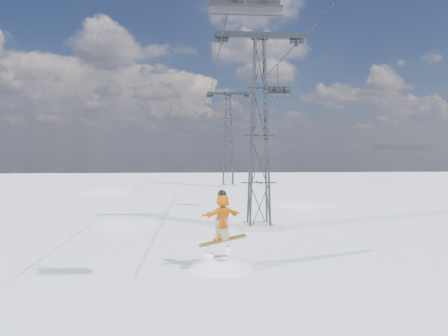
# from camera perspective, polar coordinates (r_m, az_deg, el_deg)

# --- Properties ---
(ground) EXTENTS (120.00, 120.00, 0.00)m
(ground) POSITION_cam_1_polar(r_m,az_deg,el_deg) (16.09, 6.43, -14.48)
(ground) COLOR white
(ground) RESTS_ON ground
(snow_terrain) EXTENTS (39.00, 37.00, 22.00)m
(snow_terrain) POSITION_cam_1_polar(r_m,az_deg,el_deg) (39.16, -6.70, -18.62)
(snow_terrain) COLOR white
(snow_terrain) RESTS_ON ground
(lift_tower_near) EXTENTS (5.20, 1.80, 11.43)m
(lift_tower_near) POSITION_cam_1_polar(r_m,az_deg,el_deg) (23.38, 5.04, 4.56)
(lift_tower_near) COLOR #999999
(lift_tower_near) RESTS_ON ground
(lift_tower_far) EXTENTS (5.20, 1.80, 11.43)m
(lift_tower_far) POSITION_cam_1_polar(r_m,az_deg,el_deg) (48.24, 0.59, 3.76)
(lift_tower_far) COLOR #999999
(lift_tower_far) RESTS_ON ground
(haul_cables) EXTENTS (4.46, 51.00, 0.06)m
(haul_cables) POSITION_cam_1_polar(r_m,az_deg,el_deg) (35.30, 2.22, 12.82)
(haul_cables) COLOR black
(haul_cables) RESTS_ON ground
(snowboarder_jump) EXTENTS (4.40, 4.40, 7.12)m
(snowboarder_jump) POSITION_cam_1_polar(r_m,az_deg,el_deg) (16.99, -0.28, -19.26)
(snowboarder_jump) COLOR white
(snowboarder_jump) RESTS_ON ground
(lift_chair_near) EXTENTS (2.01, 0.58, 2.49)m
(lift_chair_near) POSITION_cam_1_polar(r_m,az_deg,el_deg) (11.95, 3.07, 22.70)
(lift_chair_near) COLOR black
(lift_chair_near) RESTS_ON ground
(lift_chair_mid) EXTENTS (1.97, 0.57, 2.45)m
(lift_chair_mid) POSITION_cam_1_polar(r_m,az_deg,el_deg) (29.74, 7.64, 10.83)
(lift_chair_mid) COLOR black
(lift_chair_mid) RESTS_ON ground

